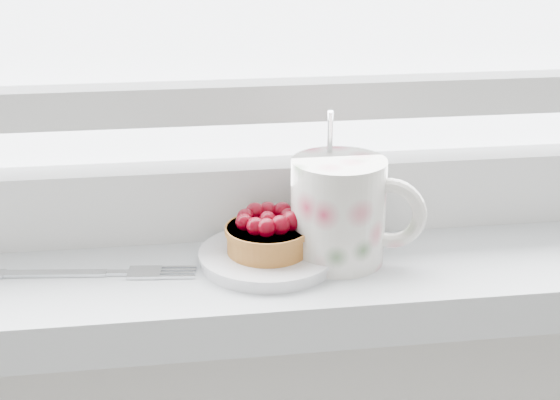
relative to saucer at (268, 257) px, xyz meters
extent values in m
cube|color=silver|center=(0.00, 0.01, -0.03)|extent=(1.60, 0.20, 0.04)
cube|color=silver|center=(0.00, 0.08, 0.03)|extent=(1.30, 0.05, 0.07)
cube|color=silver|center=(0.00, 0.08, 0.12)|extent=(1.30, 0.04, 0.04)
cylinder|color=silver|center=(0.00, 0.00, 0.00)|extent=(0.12, 0.12, 0.01)
cylinder|color=#985921|center=(0.00, 0.00, 0.02)|extent=(0.07, 0.07, 0.02)
cylinder|color=#985921|center=(0.00, 0.00, 0.03)|extent=(0.08, 0.08, 0.01)
sphere|color=#430008|center=(0.00, 0.00, 0.04)|extent=(0.02, 0.02, 0.02)
sphere|color=#430008|center=(0.02, 0.01, 0.04)|extent=(0.01, 0.01, 0.01)
sphere|color=#430008|center=(0.02, 0.01, 0.04)|extent=(0.02, 0.02, 0.02)
sphere|color=#430008|center=(0.00, 0.02, 0.04)|extent=(0.02, 0.02, 0.02)
sphere|color=#430008|center=(-0.01, 0.02, 0.04)|extent=(0.02, 0.02, 0.02)
sphere|color=#430008|center=(-0.02, 0.01, 0.04)|extent=(0.02, 0.02, 0.02)
sphere|color=#430008|center=(-0.02, 0.00, 0.04)|extent=(0.02, 0.02, 0.02)
sphere|color=#430008|center=(-0.01, -0.01, 0.04)|extent=(0.02, 0.02, 0.02)
sphere|color=#430008|center=(0.00, -0.02, 0.04)|extent=(0.02, 0.02, 0.02)
sphere|color=#430008|center=(0.01, -0.02, 0.04)|extent=(0.02, 0.02, 0.02)
sphere|color=#430008|center=(0.02, -0.01, 0.04)|extent=(0.02, 0.02, 0.02)
cylinder|color=silver|center=(0.06, 0.00, 0.04)|extent=(0.11, 0.11, 0.09)
cylinder|color=black|center=(0.06, 0.00, 0.08)|extent=(0.07, 0.07, 0.01)
torus|color=silver|center=(0.11, -0.02, 0.04)|extent=(0.06, 0.04, 0.06)
cylinder|color=silver|center=(0.06, 0.02, 0.10)|extent=(0.01, 0.02, 0.06)
cube|color=silver|center=(-0.19, 0.00, 0.00)|extent=(0.10, 0.02, 0.00)
cube|color=silver|center=(-0.13, 0.00, 0.00)|extent=(0.02, 0.01, 0.00)
cube|color=silver|center=(-0.11, -0.01, 0.00)|extent=(0.03, 0.03, 0.00)
cube|color=silver|center=(-0.08, -0.02, 0.00)|extent=(0.03, 0.01, 0.00)
cube|color=silver|center=(-0.08, -0.01, 0.00)|extent=(0.03, 0.01, 0.00)
cube|color=silver|center=(-0.08, -0.01, 0.00)|extent=(0.03, 0.01, 0.00)
cube|color=silver|center=(-0.08, 0.00, 0.00)|extent=(0.03, 0.01, 0.00)
camera|label=1|loc=(-0.08, -0.63, 0.30)|focal=50.00mm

